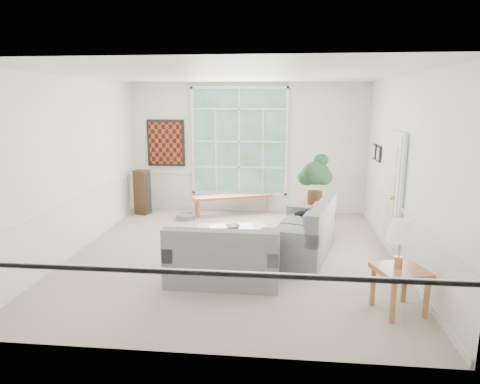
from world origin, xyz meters
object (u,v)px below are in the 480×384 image
at_px(end_table, 312,217).
at_px(side_table, 399,290).
at_px(loveseat_right, 301,228).
at_px(loveseat_front, 224,253).
at_px(coffee_table, 232,240).

height_order(end_table, side_table, side_table).
relative_size(loveseat_right, loveseat_front, 1.08).
height_order(loveseat_right, end_table, loveseat_right).
bearing_deg(loveseat_front, coffee_table, 91.89).
distance_m(loveseat_right, loveseat_front, 1.67).
bearing_deg(coffee_table, end_table, 29.21).
xyz_separation_m(loveseat_right, end_table, (0.27, 1.45, -0.19)).
distance_m(coffee_table, end_table, 2.05).
bearing_deg(loveseat_front, loveseat_right, 46.65).
height_order(loveseat_right, loveseat_front, loveseat_right).
bearing_deg(side_table, loveseat_right, 120.98).
bearing_deg(coffee_table, loveseat_right, -15.60).
distance_m(end_table, side_table, 3.46).
distance_m(loveseat_front, side_table, 2.41).
bearing_deg(end_table, loveseat_front, -118.29).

